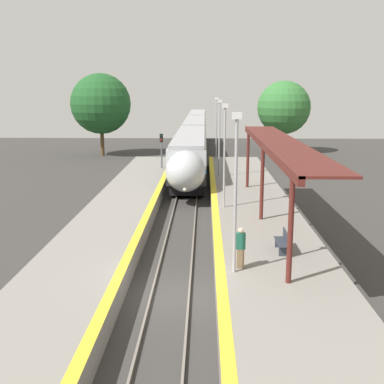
{
  "coord_description": "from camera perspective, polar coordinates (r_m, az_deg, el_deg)",
  "views": [
    {
      "loc": [
        1.29,
        -17.14,
        7.78
      ],
      "look_at": [
        0.6,
        8.69,
        2.22
      ],
      "focal_mm": 45.0,
      "sensor_mm": 36.0,
      "label": 1
    }
  ],
  "objects": [
    {
      "name": "ground_plane",
      "position": [
        18.87,
        -2.58,
        -12.23
      ],
      "size": [
        120.0,
        120.0,
        0.0
      ],
      "primitive_type": "plane",
      "color": "#383533"
    },
    {
      "name": "train",
      "position": [
        61.7,
        0.32,
        7.0
      ],
      "size": [
        2.84,
        62.15,
        3.91
      ],
      "color": "black",
      "rests_on": "ground_plane"
    },
    {
      "name": "background_tree_right",
      "position": [
        60.48,
        10.82,
        9.79
      ],
      "size": [
        6.45,
        6.45,
        8.76
      ],
      "color": "brown",
      "rests_on": "ground_plane"
    },
    {
      "name": "lamppost_far",
      "position": [
        38.17,
        3.26,
        6.95
      ],
      "size": [
        0.36,
        0.2,
        6.04
      ],
      "color": "#9E9EA3",
      "rests_on": "platform_right"
    },
    {
      "name": "platform_bench",
      "position": [
        21.08,
        10.77,
        -5.74
      ],
      "size": [
        0.44,
        1.53,
        0.89
      ],
      "color": "#2D333D",
      "rests_on": "platform_right"
    },
    {
      "name": "lamppost_mid",
      "position": [
        27.93,
        3.88,
        5.03
      ],
      "size": [
        0.36,
        0.2,
        6.04
      ],
      "color": "#9E9EA3",
      "rests_on": "platform_right"
    },
    {
      "name": "station_canopy",
      "position": [
        25.49,
        9.75,
        5.38
      ],
      "size": [
        2.02,
        20.32,
        4.19
      ],
      "color": "#511E19",
      "rests_on": "platform_right"
    },
    {
      "name": "platform_right",
      "position": [
        18.87,
        10.47,
        -10.91
      ],
      "size": [
        4.97,
        64.0,
        0.93
      ],
      "color": "gray",
      "rests_on": "ground_plane"
    },
    {
      "name": "lamppost_farthest",
      "position": [
        48.44,
        2.9,
        8.05
      ],
      "size": [
        0.36,
        0.2,
        6.04
      ],
      "color": "#9E9EA3",
      "rests_on": "platform_right"
    },
    {
      "name": "railway_signal",
      "position": [
        42.36,
        -3.63,
        4.87
      ],
      "size": [
        0.28,
        0.28,
        3.95
      ],
      "color": "#59595E",
      "rests_on": "ground_plane"
    },
    {
      "name": "platform_left",
      "position": [
        19.31,
        -13.98,
        -10.52
      ],
      "size": [
        4.08,
        64.0,
        0.93
      ],
      "color": "gray",
      "rests_on": "ground_plane"
    },
    {
      "name": "person_waiting",
      "position": [
        18.84,
        5.78,
        -6.55
      ],
      "size": [
        0.36,
        0.22,
        1.64
      ],
      "color": "#7F6647",
      "rests_on": "platform_right"
    },
    {
      "name": "rail_left",
      "position": [
        18.9,
        -4.81,
        -11.97
      ],
      "size": [
        0.08,
        90.0,
        0.15
      ],
      "primitive_type": "cube",
      "color": "slate",
      "rests_on": "ground_plane"
    },
    {
      "name": "lamppost_near",
      "position": [
        17.77,
        5.19,
        0.91
      ],
      "size": [
        0.36,
        0.2,
        6.04
      ],
      "color": "#9E9EA3",
      "rests_on": "platform_right"
    },
    {
      "name": "rail_right",
      "position": [
        18.81,
        -0.35,
        -12.06
      ],
      "size": [
        0.08,
        90.0,
        0.15
      ],
      "primitive_type": "cube",
      "color": "slate",
      "rests_on": "ground_plane"
    },
    {
      "name": "background_tree_left",
      "position": [
        57.9,
        -10.76,
        10.23
      ],
      "size": [
        6.99,
        6.99,
        9.56
      ],
      "color": "brown",
      "rests_on": "ground_plane"
    }
  ]
}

